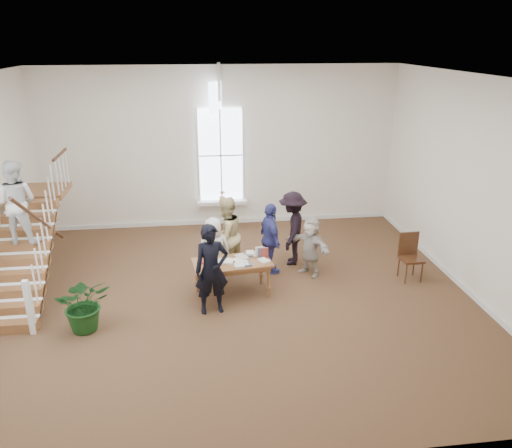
{
  "coord_description": "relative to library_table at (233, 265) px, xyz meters",
  "views": [
    {
      "loc": [
        -0.74,
        -9.39,
        5.2
      ],
      "look_at": [
        0.49,
        0.4,
        1.47
      ],
      "focal_mm": 35.0,
      "sensor_mm": 36.0,
      "label": 1
    }
  ],
  "objects": [
    {
      "name": "ground",
      "position": [
        0.03,
        -0.1,
        -0.68
      ],
      "size": [
        10.0,
        10.0,
        0.0
      ],
      "primitive_type": "plane",
      "color": "#4B2C1D",
      "rests_on": "ground"
    },
    {
      "name": "room_shell",
      "position": [
        0.03,
        4.29,
        -0.28
      ],
      "size": [
        10.49,
        10.0,
        10.0
      ],
      "color": "white",
      "rests_on": "ground"
    },
    {
      "name": "staircase",
      "position": [
        -4.31,
        0.65,
        0.94
      ],
      "size": [
        1.1,
        4.1,
        2.92
      ],
      "color": "brown",
      "rests_on": "ground"
    },
    {
      "name": "library_table",
      "position": [
        0.0,
        0.0,
        0.0
      ],
      "size": [
        1.72,
        1.01,
        0.83
      ],
      "rotation": [
        0.0,
        0.0,
        0.12
      ],
      "color": "brown",
      "rests_on": "ground"
    },
    {
      "name": "police_officer",
      "position": [
        -0.47,
        -0.65,
        0.24
      ],
      "size": [
        0.73,
        0.54,
        1.85
      ],
      "primitive_type": "imported",
      "rotation": [
        0.0,
        0.0,
        0.15
      ],
      "color": "black",
      "rests_on": "ground"
    },
    {
      "name": "elderly_woman",
      "position": [
        -0.37,
        0.6,
        0.08
      ],
      "size": [
        0.8,
        0.58,
        1.53
      ],
      "primitive_type": "imported",
      "rotation": [
        0.0,
        0.0,
        3.27
      ],
      "color": "silver",
      "rests_on": "ground"
    },
    {
      "name": "person_yellow",
      "position": [
        -0.07,
        1.1,
        0.23
      ],
      "size": [
        1.13,
        1.1,
        1.84
      ],
      "primitive_type": "imported",
      "rotation": [
        0.0,
        0.0,
        3.81
      ],
      "color": "#DAC888",
      "rests_on": "ground"
    },
    {
      "name": "woman_cluster_a",
      "position": [
        0.94,
        0.97,
        0.16
      ],
      "size": [
        0.62,
        1.05,
        1.68
      ],
      "primitive_type": "imported",
      "rotation": [
        0.0,
        0.0,
        1.8
      ],
      "color": "#383C88",
      "rests_on": "ground"
    },
    {
      "name": "woman_cluster_b",
      "position": [
        1.54,
        1.42,
        0.21
      ],
      "size": [
        0.99,
        1.31,
        1.8
      ],
      "primitive_type": "imported",
      "rotation": [
        0.0,
        0.0,
        4.4
      ],
      "color": "black",
      "rests_on": "ground"
    },
    {
      "name": "woman_cluster_c",
      "position": [
        1.84,
        0.77,
        0.01
      ],
      "size": [
        1.08,
        1.29,
        1.39
      ],
      "primitive_type": "imported",
      "rotation": [
        0.0,
        0.0,
        5.33
      ],
      "color": "beige",
      "rests_on": "ground"
    },
    {
      "name": "floor_plant",
      "position": [
        -2.85,
        -1.02,
        -0.14
      ],
      "size": [
        1.14,
        1.04,
        1.09
      ],
      "primitive_type": "imported",
      "rotation": [
        0.0,
        0.0,
        0.21
      ],
      "color": "#123A13",
      "rests_on": "ground"
    },
    {
      "name": "side_chair",
      "position": [
        4.03,
        0.29,
        -0.08
      ],
      "size": [
        0.49,
        0.49,
        1.07
      ],
      "rotation": [
        0.0,
        0.0,
        0.05
      ],
      "color": "#381A0F",
      "rests_on": "ground"
    }
  ]
}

